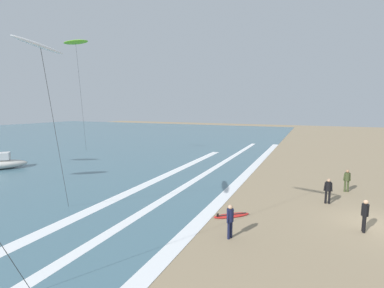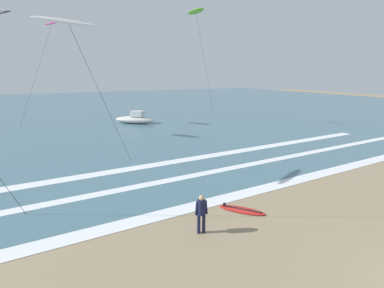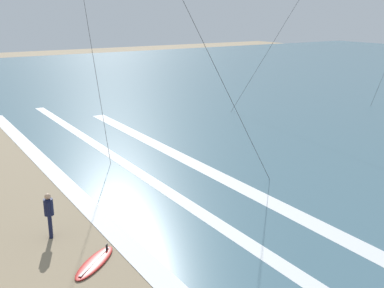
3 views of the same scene
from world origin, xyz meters
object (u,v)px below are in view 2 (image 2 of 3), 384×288
offshore_boat (135,119)px  kite_white_far_left (68,23)px  surfer_background_far (201,211)px  kite_lime_high_right (196,12)px  surfboard_right_spare (242,210)px  kite_magenta_low_near (52,24)px

offshore_boat → kite_white_far_left: bearing=-114.0°
surfer_background_far → kite_white_far_left: bearing=115.8°
surfer_background_far → kite_white_far_left: kite_white_far_left is taller
surfer_background_far → kite_lime_high_right: size_ratio=0.12×
surfboard_right_spare → kite_white_far_left: 12.20m
kite_lime_high_right → kite_white_far_left: kite_lime_high_right is taller
kite_lime_high_right → offshore_boat: (-6.26, 4.54, -12.10)m
surfboard_right_spare → kite_lime_high_right: size_ratio=0.15×
surfboard_right_spare → kite_white_far_left: size_ratio=0.23×
surfer_background_far → surfboard_right_spare: size_ratio=0.80×
surfer_background_far → offshore_boat: 24.90m
surfer_background_far → kite_lime_high_right: bearing=62.3°
kite_white_far_left → surfer_background_far: bearing=-64.2°
kite_magenta_low_near → kite_white_far_left: 19.76m
surfer_background_far → offshore_boat: size_ratio=0.32×
surfer_background_far → kite_white_far_left: 10.93m
surfboard_right_spare → kite_white_far_left: (-5.95, 6.55, 8.40)m
surfboard_right_spare → kite_lime_high_right: 24.46m
surfer_background_far → kite_magenta_low_near: 28.92m
kite_magenta_low_near → kite_white_far_left: (0.31, -19.54, -2.94)m
kite_magenta_low_near → kite_lime_high_right: (14.29, -6.72, 1.27)m
kite_magenta_low_near → kite_white_far_left: bearing=-89.1°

